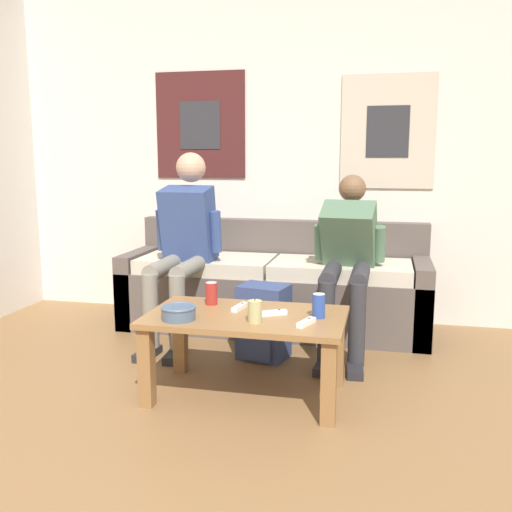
% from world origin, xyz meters
% --- Properties ---
extents(wall_back, '(10.00, 0.07, 2.55)m').
position_xyz_m(wall_back, '(-0.00, 2.92, 1.28)').
color(wall_back, silver).
rests_on(wall_back, ground_plane).
extents(couch, '(2.19, 0.71, 0.77)m').
position_xyz_m(couch, '(-0.16, 2.56, 0.28)').
color(couch, '#564C47').
rests_on(couch, ground_plane).
extents(coffee_table, '(1.02, 0.59, 0.44)m').
position_xyz_m(coffee_table, '(-0.07, 1.33, 0.36)').
color(coffee_table, olive).
rests_on(coffee_table, ground_plane).
extents(person_seated_adult, '(0.47, 0.85, 1.27)m').
position_xyz_m(person_seated_adult, '(-0.72, 2.18, 0.69)').
color(person_seated_adult, gray).
rests_on(person_seated_adult, ground_plane).
extents(person_seated_teen, '(0.47, 0.97, 1.12)m').
position_xyz_m(person_seated_teen, '(0.39, 2.22, 0.62)').
color(person_seated_teen, '#2D2D33').
rests_on(person_seated_teen, ground_plane).
extents(backpack, '(0.33, 0.30, 0.46)m').
position_xyz_m(backpack, '(-0.10, 1.89, 0.22)').
color(backpack, navy).
rests_on(backpack, ground_plane).
extents(ceramic_bowl, '(0.18, 0.18, 0.07)m').
position_xyz_m(ceramic_bowl, '(-0.37, 1.16, 0.48)').
color(ceramic_bowl, '#475B75').
rests_on(ceramic_bowl, coffee_table).
extents(pillar_candle, '(0.07, 0.07, 0.12)m').
position_xyz_m(pillar_candle, '(0.01, 1.19, 0.49)').
color(pillar_candle, tan).
rests_on(pillar_candle, coffee_table).
extents(drink_can_blue, '(0.07, 0.07, 0.12)m').
position_xyz_m(drink_can_blue, '(0.31, 1.35, 0.50)').
color(drink_can_blue, '#28479E').
rests_on(drink_can_blue, coffee_table).
extents(drink_can_red, '(0.07, 0.07, 0.12)m').
position_xyz_m(drink_can_red, '(-0.30, 1.48, 0.50)').
color(drink_can_red, maroon).
rests_on(drink_can_red, coffee_table).
extents(game_controller_near_left, '(0.06, 0.15, 0.03)m').
position_xyz_m(game_controller_near_left, '(-0.12, 1.41, 0.45)').
color(game_controller_near_left, white).
rests_on(game_controller_near_left, coffee_table).
extents(game_controller_near_right, '(0.08, 0.15, 0.03)m').
position_xyz_m(game_controller_near_right, '(0.26, 1.21, 0.45)').
color(game_controller_near_right, white).
rests_on(game_controller_near_right, coffee_table).
extents(game_controller_far_center, '(0.14, 0.10, 0.03)m').
position_xyz_m(game_controller_far_center, '(0.07, 1.34, 0.45)').
color(game_controller_far_center, white).
rests_on(game_controller_far_center, coffee_table).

